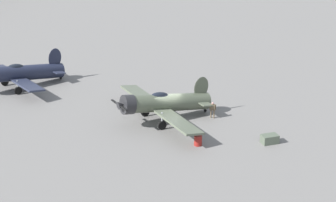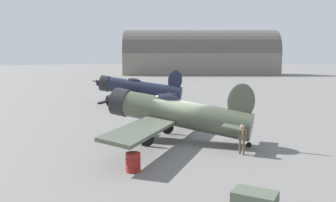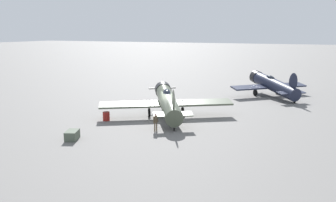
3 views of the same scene
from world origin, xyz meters
name	(u,v)px [view 1 (image 1 of 3)]	position (x,y,z in m)	size (l,w,h in m)	color
ground_plane	(168,120)	(0.00, 0.00, 0.00)	(400.00, 400.00, 0.00)	slate
airplane_foreground	(163,103)	(-0.25, 0.42, 1.68)	(12.04, 9.06, 3.61)	#4C5442
airplane_mid_apron	(20,73)	(7.66, 15.85, 1.59)	(9.04, 9.26, 3.64)	#1E2338
ground_crew_mechanic	(213,108)	(0.61, -4.00, 0.94)	(0.27, 0.60, 1.55)	brown
equipment_crate	(270,139)	(-4.41, -8.58, 0.36)	(1.31, 1.58, 0.72)	#4C5647
fuel_drum	(198,141)	(-5.18, -2.74, 0.42)	(0.68, 0.68, 0.84)	maroon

